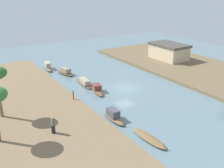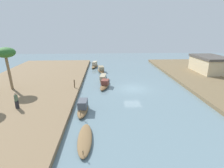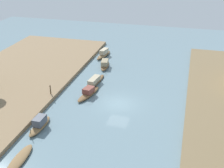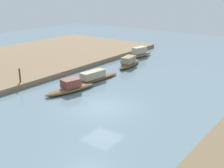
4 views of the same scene
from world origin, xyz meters
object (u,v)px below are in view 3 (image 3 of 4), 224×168
Objects in this scene: sampan_foreground at (19,160)px; sampan_open_hull at (104,54)px; sampan_with_red_awning at (95,81)px; sampan_midstream at (105,64)px; sampan_near_left_bank at (40,124)px; mooring_post at (50,90)px; sampan_with_tall_canopy at (88,93)px.

sampan_open_hull is at bearing 178.64° from sampan_foreground.
sampan_with_red_awning is 6.27m from sampan_midstream.
sampan_near_left_bank is 3.38× the size of mooring_post.
sampan_open_hull is 22.35m from sampan_near_left_bank.
sampan_foreground is at bearing 10.03° from sampan_open_hull.
sampan_with_tall_canopy is 4.06× the size of mooring_post.
mooring_post is (11.40, -3.65, 0.63)m from sampan_midstream.
sampan_foreground is 0.85× the size of sampan_with_red_awning.
sampan_midstream reaches higher than sampan_with_tall_canopy.
mooring_post is at bearing -32.53° from sampan_with_red_awning.
sampan_with_tall_canopy is at bearing 164.28° from sampan_near_left_bank.
sampan_with_red_awning is (-17.01, 1.53, 0.21)m from sampan_foreground.
sampan_with_tall_canopy reaches higher than sampan_foreground.
sampan_midstream is at bearing 175.49° from sampan_near_left_bank.
mooring_post is (-6.55, -1.85, 0.59)m from sampan_near_left_bank.
sampan_midstream is 3.86× the size of mooring_post.
sampan_foreground is at bearing 12.13° from mooring_post.
sampan_midstream is (-6.25, -0.43, 0.03)m from sampan_with_red_awning.
sampan_with_red_awning is at bearing -5.43° from sampan_midstream.
sampan_open_hull is at bearing -170.87° from sampan_midstream.
sampan_with_tall_canopy is 1.02× the size of sampan_open_hull.
sampan_near_left_bank is (17.96, -1.80, 0.04)m from sampan_midstream.
sampan_with_red_awning is 4.56× the size of mooring_post.
sampan_open_hull reaches higher than sampan_with_red_awning.
sampan_open_hull is (-10.64, -1.90, 0.07)m from sampan_with_red_awning.
sampan_near_left_bank is at bearing 8.42° from sampan_open_hull.
sampan_near_left_bank is (22.35, -0.33, 0.00)m from sampan_open_hull.
sampan_foreground is (13.51, -1.80, -0.20)m from sampan_with_tall_canopy.
sampan_midstream reaches higher than sampan_with_red_awning.
sampan_open_hull is at bearing -164.02° from sampan_with_red_awning.
sampan_foreground is at bearing 0.72° from sampan_with_red_awning.
sampan_near_left_bank is at bearing -4.93° from sampan_with_red_awning.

